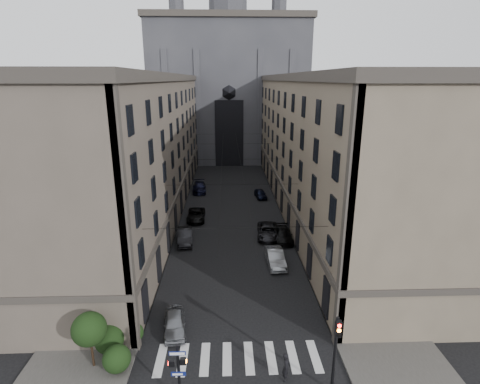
{
  "coord_description": "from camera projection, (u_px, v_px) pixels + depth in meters",
  "views": [
    {
      "loc": [
        -0.64,
        -16.06,
        18.19
      ],
      "look_at": [
        0.37,
        11.55,
        9.83
      ],
      "focal_mm": 28.0,
      "sensor_mm": 36.0,
      "label": 1
    }
  ],
  "objects": [
    {
      "name": "zebra_crossing",
      "position": [
        238.0,
        358.0,
        25.43
      ],
      "size": [
        11.0,
        3.2,
        0.01
      ],
      "primitive_type": "cube",
      "color": "beige",
      "rests_on": "ground"
    },
    {
      "name": "pedestrian_signal_left",
      "position": [
        178.0,
        370.0,
        21.29
      ],
      "size": [
        1.02,
        0.38,
        4.0
      ],
      "color": "black",
      "rests_on": "ground"
    },
    {
      "name": "shrub_cluster",
      "position": [
        106.0,
        339.0,
        24.61
      ],
      "size": [
        3.9,
        4.4,
        3.9
      ],
      "color": "black",
      "rests_on": "sidewalk_left"
    },
    {
      "name": "sidewalk_right",
      "position": [
        302.0,
        206.0,
        55.43
      ],
      "size": [
        7.0,
        80.0,
        0.15
      ],
      "primitive_type": "cube",
      "color": "#383533",
      "rests_on": "ground"
    },
    {
      "name": "car_left_midfar",
      "position": [
        196.0,
        215.0,
        50.17
      ],
      "size": [
        2.4,
        5.06,
        1.4
      ],
      "primitive_type": "imported",
      "rotation": [
        0.0,
        0.0,
        0.02
      ],
      "color": "black",
      "rests_on": "ground"
    },
    {
      "name": "traffic_light_right",
      "position": [
        336.0,
        346.0,
        21.73
      ],
      "size": [
        0.34,
        0.5,
        5.2
      ],
      "color": "black",
      "rests_on": "ground"
    },
    {
      "name": "car_right_near",
      "position": [
        275.0,
        257.0,
        38.06
      ],
      "size": [
        1.86,
        4.77,
        1.55
      ],
      "primitive_type": "imported",
      "rotation": [
        0.0,
        0.0,
        0.05
      ],
      "color": "gray",
      "rests_on": "ground"
    },
    {
      "name": "car_right_midfar",
      "position": [
        284.0,
        235.0,
        43.76
      ],
      "size": [
        1.99,
        4.74,
        1.37
      ],
      "primitive_type": "imported",
      "rotation": [
        0.0,
        0.0,
        -0.02
      ],
      "color": "black",
      "rests_on": "ground"
    },
    {
      "name": "gothic_tower",
      "position": [
        229.0,
        81.0,
        87.2
      ],
      "size": [
        35.0,
        23.0,
        58.0
      ],
      "color": "#2D2D33",
      "rests_on": "ground"
    },
    {
      "name": "building_right",
      "position": [
        326.0,
        144.0,
        52.85
      ],
      "size": [
        13.6,
        60.6,
        18.85
      ],
      "color": "brown",
      "rests_on": "ground"
    },
    {
      "name": "pedestrian",
      "position": [
        286.0,
        367.0,
        23.35
      ],
      "size": [
        0.64,
        0.8,
        1.93
      ],
      "primitive_type": "imported",
      "rotation": [
        0.0,
        0.0,
        1.29
      ],
      "color": "black",
      "rests_on": "ground"
    },
    {
      "name": "tram_wires",
      "position": [
        231.0,
        160.0,
        52.63
      ],
      "size": [
        14.0,
        60.0,
        0.43
      ],
      "color": "black",
      "rests_on": "ground"
    },
    {
      "name": "building_left",
      "position": [
        134.0,
        145.0,
        51.91
      ],
      "size": [
        13.6,
        60.6,
        18.85
      ],
      "color": "#4F463C",
      "rests_on": "ground"
    },
    {
      "name": "sidewalk_left",
      "position": [
        160.0,
        208.0,
        54.7
      ],
      "size": [
        7.0,
        80.0,
        0.15
      ],
      "primitive_type": "cube",
      "color": "#383533",
      "rests_on": "ground"
    },
    {
      "name": "car_left_near",
      "position": [
        175.0,
        323.0,
        27.99
      ],
      "size": [
        2.14,
        4.21,
        1.37
      ],
      "primitive_type": "imported",
      "rotation": [
        0.0,
        0.0,
        0.13
      ],
      "color": "slate",
      "rests_on": "ground"
    },
    {
      "name": "car_left_far",
      "position": [
        199.0,
        187.0,
        62.71
      ],
      "size": [
        2.58,
        5.52,
        1.56
      ],
      "primitive_type": "imported",
      "rotation": [
        0.0,
        0.0,
        0.07
      ],
      "color": "black",
      "rests_on": "ground"
    },
    {
      "name": "car_left_midnear",
      "position": [
        185.0,
        236.0,
        43.25
      ],
      "size": [
        2.13,
        4.89,
        1.56
      ],
      "primitive_type": "imported",
      "rotation": [
        0.0,
        0.0,
        0.1
      ],
      "color": "black",
      "rests_on": "ground"
    },
    {
      "name": "car_right_midnear",
      "position": [
        268.0,
        231.0,
        44.72
      ],
      "size": [
        2.84,
        5.51,
        1.49
      ],
      "primitive_type": "imported",
      "rotation": [
        0.0,
        0.0,
        -0.07
      ],
      "color": "black",
      "rests_on": "ground"
    },
    {
      "name": "car_right_far",
      "position": [
        260.0,
        194.0,
        59.56
      ],
      "size": [
        2.03,
        4.03,
        1.32
      ],
      "primitive_type": "imported",
      "rotation": [
        0.0,
        0.0,
        0.13
      ],
      "color": "black",
      "rests_on": "ground"
    }
  ]
}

